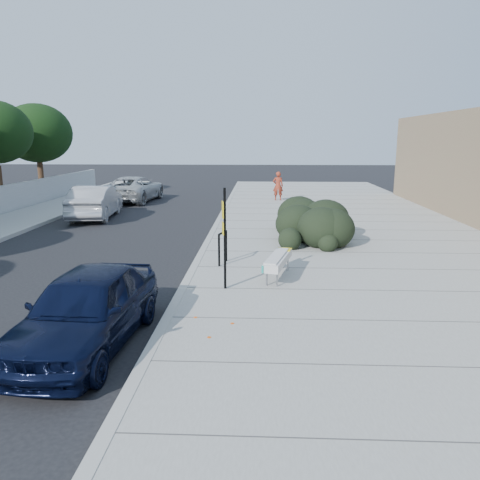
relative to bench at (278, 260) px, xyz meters
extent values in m
plane|color=black|center=(-2.44, -1.00, -0.64)|extent=(120.00, 120.00, 0.00)
cube|color=gray|center=(3.16, 4.00, -0.56)|extent=(11.20, 50.00, 0.15)
cube|color=#9E9E99|center=(-2.44, 4.00, -0.55)|extent=(0.22, 50.00, 0.17)
cylinder|color=#332114|center=(-14.94, 13.00, 0.56)|extent=(0.36, 0.36, 2.40)
cylinder|color=#332114|center=(-14.94, 18.00, 0.56)|extent=(0.36, 0.36, 2.40)
ellipsoid|color=black|center=(-14.94, 18.00, 3.56)|extent=(4.40, 4.40, 3.74)
cylinder|color=gray|center=(-0.31, -0.72, -0.29)|extent=(0.05, 0.05, 0.39)
cylinder|color=gray|center=(-0.04, -0.78, -0.29)|extent=(0.05, 0.05, 0.39)
cylinder|color=gray|center=(0.05, 0.78, -0.29)|extent=(0.05, 0.05, 0.39)
cylinder|color=gray|center=(0.31, 0.72, -0.29)|extent=(0.05, 0.05, 0.39)
cylinder|color=gray|center=(-0.13, 0.03, -0.13)|extent=(0.39, 1.51, 0.03)
cylinder|color=gray|center=(0.13, -0.03, -0.13)|extent=(0.39, 1.51, 0.03)
cube|color=#B2B2B2|center=(0.00, 0.00, 0.01)|extent=(0.86, 2.07, 0.21)
cube|color=yellow|center=(0.19, 0.78, 0.12)|extent=(0.50, 0.49, 0.02)
cube|color=teal|center=(-0.40, -0.85, 0.01)|extent=(0.10, 0.24, 0.19)
cylinder|color=black|center=(-1.70, 1.10, -0.01)|extent=(0.06, 0.06, 0.95)
cylinder|color=black|center=(-1.53, 1.69, -0.01)|extent=(0.06, 0.06, 0.95)
cylinder|color=black|center=(-1.61, 1.39, 0.47)|extent=(0.23, 0.61, 0.06)
cube|color=black|center=(-1.36, -1.00, 0.79)|extent=(0.07, 0.07, 2.55)
cube|color=yellow|center=(-1.41, -1.01, 1.52)|extent=(0.07, 0.29, 0.41)
cube|color=yellow|center=(-1.41, -1.01, 1.06)|extent=(0.07, 0.27, 0.31)
ellipsoid|color=black|center=(1.56, 5.40, 0.37)|extent=(2.36, 4.62, 1.72)
imported|color=black|center=(-3.72, -4.15, 0.11)|extent=(2.06, 4.50, 1.49)
imported|color=#B0B0B5|center=(-8.62, 10.26, 0.17)|extent=(2.23, 5.07, 1.62)
imported|color=#AAAEB0|center=(-8.44, 16.70, 0.15)|extent=(3.02, 5.82, 1.57)
imported|color=maroon|center=(0.56, 16.44, 0.39)|extent=(0.65, 0.44, 1.75)
camera|label=1|loc=(-0.48, -12.27, 3.22)|focal=35.00mm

